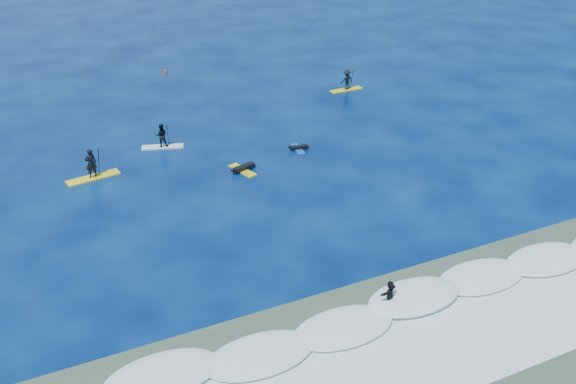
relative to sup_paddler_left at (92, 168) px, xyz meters
name	(u,v)px	position (x,y,z in m)	size (l,w,h in m)	color
ground	(301,210)	(10.24, -9.40, -0.74)	(160.00, 160.00, 0.00)	#030B3F
shallow_water	(452,364)	(10.24, -23.40, -0.74)	(90.00, 13.00, 0.01)	#3A4F3E
breaking_wave	(397,309)	(10.24, -19.40, -0.74)	(40.00, 6.00, 0.30)	white
whitewater	(437,349)	(10.24, -22.40, -0.74)	(34.00, 5.00, 0.02)	silver
sup_paddler_left	(92,168)	(0.00, 0.00, 0.00)	(3.47, 1.33, 2.37)	yellow
sup_paddler_center	(162,138)	(5.32, 2.78, 0.02)	(2.99, 1.57, 2.04)	silver
sup_paddler_right	(347,81)	(23.13, 7.78, 0.07)	(2.97, 0.81, 2.07)	yellow
prone_paddler_near	(243,169)	(9.06, -3.12, -0.58)	(1.82, 2.39, 0.48)	yellow
prone_paddler_far	(298,148)	(13.82, -1.67, -0.61)	(1.49, 1.92, 0.39)	#1842B4
wave_surfer	(390,294)	(9.93, -19.12, -0.01)	(1.80, 1.06, 1.26)	silver
marker_buoy	(166,72)	(10.07, 18.88, -0.49)	(0.24, 0.24, 0.58)	#CC4012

